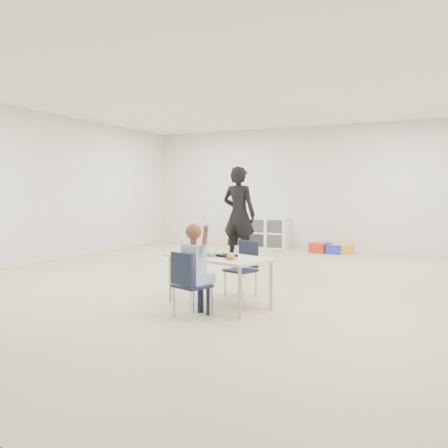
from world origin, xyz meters
The scene contains 16 objects.
room centered at (0.00, 0.00, 1.40)m, with size 9.00×9.02×2.80m.
table centered at (0.57, -1.29, 0.29)m, with size 1.40×1.00×0.58m.
chair_near centered at (0.54, -1.84, 0.35)m, with size 0.34×0.32×0.69m, color black, non-canonical shape.
chair_far centered at (0.60, -0.73, 0.35)m, with size 0.34×0.32×0.69m, color black, non-canonical shape.
child centered at (0.54, -1.84, 0.55)m, with size 0.46×0.46×1.09m, color #9FB2D8, non-canonical shape.
lunch_tray_near centered at (0.67, -1.30, 0.59)m, with size 0.22×0.16×0.03m, color black.
lunch_tray_far centered at (0.28, -1.13, 0.59)m, with size 0.22×0.16×0.03m, color black.
milk_carton centered at (0.54, -1.41, 0.63)m, with size 0.07×0.07×0.10m, color white.
bread_roll centered at (0.81, -1.47, 0.61)m, with size 0.09×0.09×0.07m, color tan.
apple_near centered at (0.45, -1.19, 0.61)m, with size 0.07×0.07×0.07m, color maroon.
apple_far centered at (0.05, -1.14, 0.61)m, with size 0.07×0.07×0.07m, color maroon.
cubby_shelf centered at (-1.20, 4.28, 0.35)m, with size 1.40×0.40×0.70m, color white.
adult centered at (-0.63, 1.88, 0.89)m, with size 0.65×0.43×1.78m, color black.
bin_red centered at (0.35, 3.97, 0.11)m, with size 0.34×0.44×0.22m, color red.
bin_yellow centered at (0.85, 3.98, 0.10)m, with size 0.33×0.42×0.21m, color gold.
bin_blue centered at (0.71, 3.93, 0.10)m, with size 0.32×0.41×0.20m, color #1C2ED5.
Camera 1 is at (3.04, -6.10, 1.32)m, focal length 38.00 mm.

